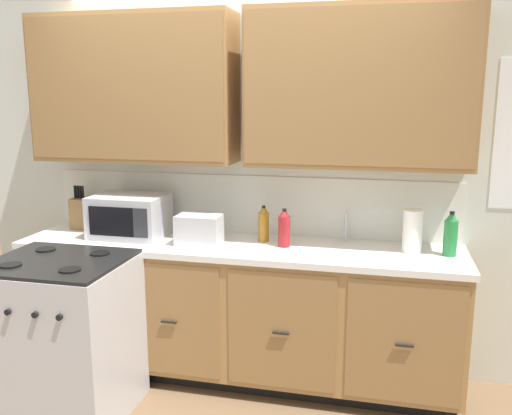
% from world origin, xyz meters
% --- Properties ---
extents(ground_plane, '(8.00, 8.00, 0.00)m').
position_xyz_m(ground_plane, '(0.00, 0.00, 0.00)').
color(ground_plane, brown).
extents(wall_unit, '(4.01, 0.40, 2.53)m').
position_xyz_m(wall_unit, '(0.00, 0.50, 1.66)').
color(wall_unit, silver).
rests_on(wall_unit, ground_plane).
extents(counter_run, '(2.84, 0.64, 0.92)m').
position_xyz_m(counter_run, '(0.00, 0.30, 0.47)').
color(counter_run, black).
rests_on(counter_run, ground_plane).
extents(stove_range, '(0.76, 0.68, 0.95)m').
position_xyz_m(stove_range, '(-0.88, -0.33, 0.47)').
color(stove_range, '#B7B7BC').
rests_on(stove_range, ground_plane).
extents(microwave, '(0.48, 0.37, 0.28)m').
position_xyz_m(microwave, '(-0.75, 0.32, 1.06)').
color(microwave, '#B7B7BC').
rests_on(microwave, counter_run).
extents(toaster, '(0.28, 0.18, 0.19)m').
position_xyz_m(toaster, '(-0.23, 0.23, 1.02)').
color(toaster, '#B7B7BC').
rests_on(toaster, counter_run).
extents(knife_block, '(0.11, 0.14, 0.31)m').
position_xyz_m(knife_block, '(-1.19, 0.45, 1.04)').
color(knife_block, olive).
rests_on(knife_block, counter_run).
extents(sink_faucet, '(0.02, 0.02, 0.20)m').
position_xyz_m(sink_faucet, '(0.68, 0.51, 1.02)').
color(sink_faucet, '#B2B5BA').
rests_on(sink_faucet, counter_run).
extents(paper_towel_roll, '(0.12, 0.12, 0.26)m').
position_xyz_m(paper_towel_roll, '(1.08, 0.37, 1.05)').
color(paper_towel_roll, white).
rests_on(paper_towel_roll, counter_run).
extents(bottle_amber, '(0.07, 0.07, 0.24)m').
position_xyz_m(bottle_amber, '(0.15, 0.40, 1.04)').
color(bottle_amber, '#9E6619').
rests_on(bottle_amber, counter_run).
extents(bottle_red, '(0.08, 0.08, 0.24)m').
position_xyz_m(bottle_red, '(0.31, 0.31, 1.04)').
color(bottle_red, maroon).
rests_on(bottle_red, counter_run).
extents(bottle_green, '(0.08, 0.08, 0.27)m').
position_xyz_m(bottle_green, '(1.30, 0.34, 1.05)').
color(bottle_green, '#237A38').
rests_on(bottle_green, counter_run).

